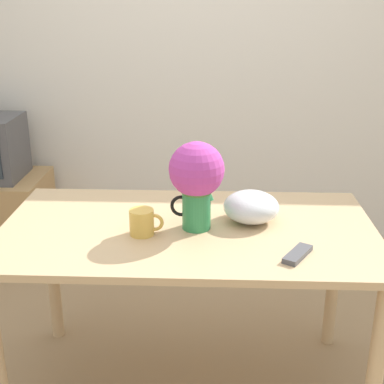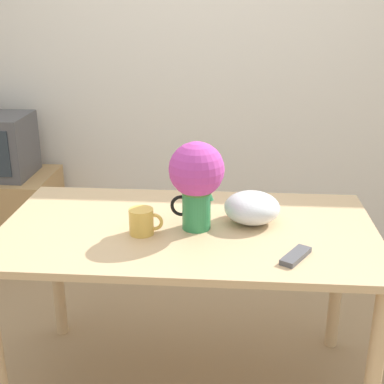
{
  "view_description": "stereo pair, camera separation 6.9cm",
  "coord_description": "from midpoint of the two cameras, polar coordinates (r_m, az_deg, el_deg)",
  "views": [
    {
      "loc": [
        0.15,
        -1.92,
        1.68
      ],
      "look_at": [
        0.07,
        0.05,
        0.95
      ],
      "focal_mm": 50.0,
      "sensor_mm": 36.0,
      "label": 1
    },
    {
      "loc": [
        0.22,
        -1.91,
        1.68
      ],
      "look_at": [
        0.07,
        0.05,
        0.95
      ],
      "focal_mm": 50.0,
      "sensor_mm": 36.0,
      "label": 2
    }
  ],
  "objects": [
    {
      "name": "table",
      "position": [
        2.21,
        -1.35,
        -6.17
      ],
      "size": [
        1.52,
        0.84,
        0.79
      ],
      "color": "tan",
      "rests_on": "ground_plane"
    },
    {
      "name": "coffee_mug",
      "position": [
        2.09,
        -6.24,
        -3.23
      ],
      "size": [
        0.13,
        0.1,
        0.1
      ],
      "color": "gold",
      "rests_on": "table"
    },
    {
      "name": "remote_control",
      "position": [
        1.95,
        10.21,
        -6.56
      ],
      "size": [
        0.13,
        0.16,
        0.02
      ],
      "color": "#4C4C51",
      "rests_on": "table"
    },
    {
      "name": "flower_vase",
      "position": [
        2.08,
        -0.47,
        1.58
      ],
      "size": [
        0.22,
        0.22,
        0.36
      ],
      "color": "#2D844C",
      "rests_on": "table"
    },
    {
      "name": "wall_back",
      "position": [
        3.65,
        -0.57,
        14.43
      ],
      "size": [
        8.0,
        0.05,
        2.6
      ],
      "color": "silver",
      "rests_on": "ground_plane"
    },
    {
      "name": "white_bowl",
      "position": [
        2.2,
        5.44,
        -1.59
      ],
      "size": [
        0.23,
        0.23,
        0.13
      ],
      "color": "silver",
      "rests_on": "table"
    }
  ]
}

